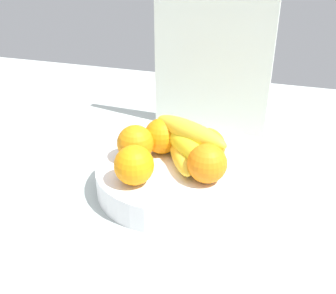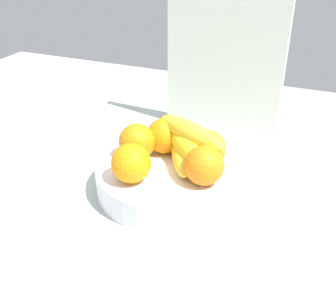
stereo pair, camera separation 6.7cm
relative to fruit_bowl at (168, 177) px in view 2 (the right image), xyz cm
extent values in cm
cube|color=#ADB8B4|center=(-2.70, -2.95, -4.14)|extent=(180.00, 140.00, 3.00)
cylinder|color=white|center=(0.00, 0.00, 0.00)|extent=(27.63, 27.63, 5.29)
sphere|color=orange|center=(-4.04, -7.18, 6.19)|extent=(7.10, 7.10, 7.10)
sphere|color=orange|center=(8.05, -3.22, 6.19)|extent=(7.10, 7.10, 7.10)
sphere|color=orange|center=(6.72, 3.05, 6.19)|extent=(7.10, 7.10, 7.10)
sphere|color=orange|center=(-2.55, 4.71, 6.19)|extent=(7.10, 7.10, 7.10)
sphere|color=orange|center=(-6.64, 0.41, 6.19)|extent=(7.10, 7.10, 7.10)
ellipsoid|color=yellow|center=(1.84, 2.51, 4.64)|extent=(10.48, 17.18, 4.00)
ellipsoid|color=yellow|center=(3.07, 1.47, 6.84)|extent=(14.48, 15.20, 4.00)
ellipsoid|color=yellow|center=(3.49, 2.70, 9.04)|extent=(16.85, 11.61, 4.00)
cube|color=white|center=(2.13, 28.79, 15.36)|extent=(28.06, 3.21, 36.00)
camera|label=1|loc=(18.72, -62.72, 42.87)|focal=43.08mm
camera|label=2|loc=(25.00, -60.50, 42.87)|focal=43.08mm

